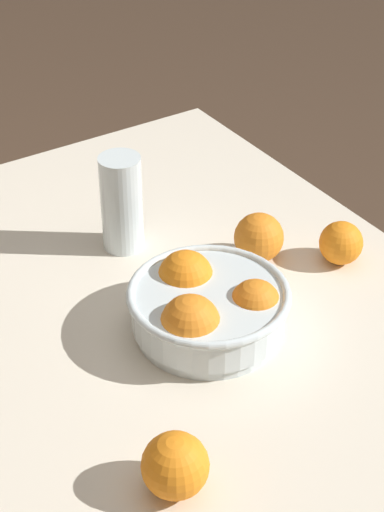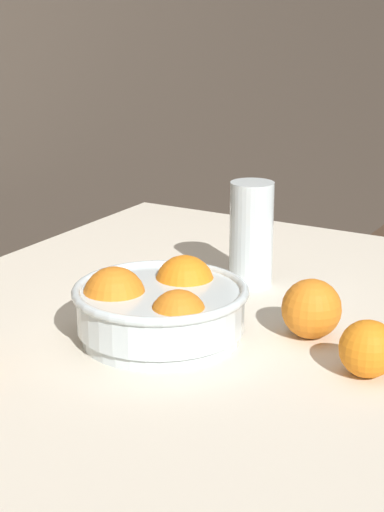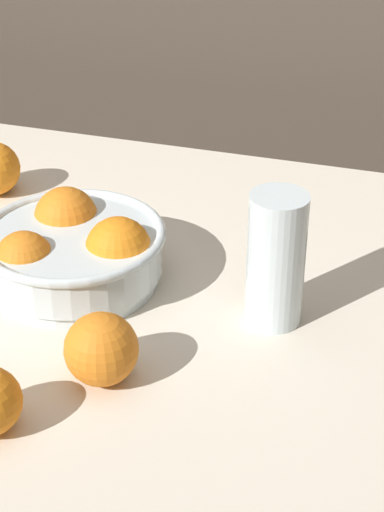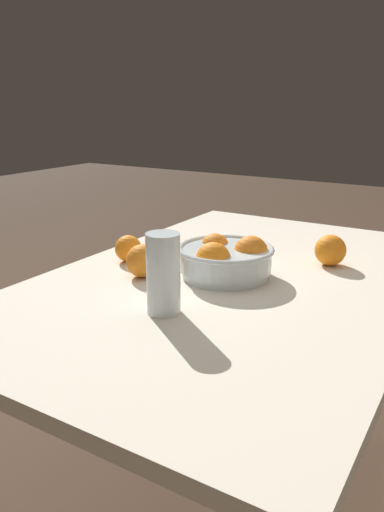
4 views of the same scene
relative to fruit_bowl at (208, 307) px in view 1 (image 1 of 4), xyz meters
The scene contains 6 objects.
dining_table 0.13m from the fruit_bowl, 119.67° to the left, with size 1.23×0.80×0.71m.
fruit_bowl is the anchor object (origin of this frame).
juice_glass 0.25m from the fruit_bowl, ahead, with size 0.07×0.07×0.16m.
orange_loose_near_bowl 0.27m from the fruit_bowl, 83.93° to the right, with size 0.07×0.07×0.07m, color orange.
orange_loose_front 0.28m from the fruit_bowl, 138.71° to the left, with size 0.08×0.08×0.08m, color orange.
orange_loose_aside 0.20m from the fruit_bowl, 57.84° to the right, with size 0.08×0.08×0.08m, color orange.
Camera 1 is at (-0.75, 0.50, 1.49)m, focal length 60.00 mm.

